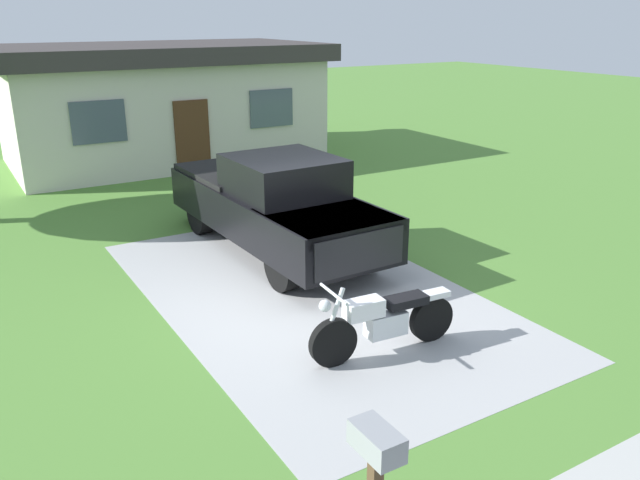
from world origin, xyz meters
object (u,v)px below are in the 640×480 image
Objects in this scene: pickup_truck at (273,202)px; neighbor_house at (162,101)px; mailbox at (376,459)px; motorcycle at (383,321)px.

neighbor_house is at bearing 84.47° from pickup_truck.
mailbox is 16.83m from neighbor_house.
pickup_truck is (0.62, 4.43, 0.48)m from motorcycle.
mailbox is (-2.13, -2.76, 0.51)m from motorcycle.
pickup_truck is at bearing 82.05° from motorcycle.
neighbor_house reaches higher than pickup_truck.
neighbor_house is (0.89, 9.23, 0.84)m from pickup_truck.
motorcycle is at bearing -96.31° from neighbor_house.
mailbox reaches higher than motorcycle.
motorcycle is 4.50m from pickup_truck.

